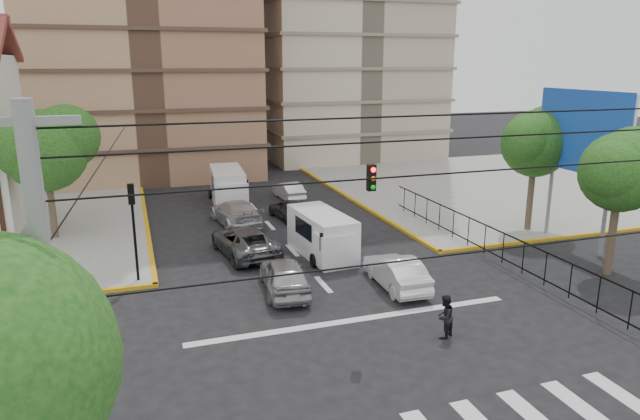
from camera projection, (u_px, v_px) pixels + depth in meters
name	position (u px, v px, depth m)	size (l,w,h in m)	color
ground	(368.00, 334.00, 20.79)	(160.00, 160.00, 0.00)	black
sidewalk_ne	(500.00, 186.00, 45.29)	(26.00, 26.00, 0.15)	gray
stop_line	(355.00, 320.00, 21.89)	(13.00, 0.40, 0.01)	silver
park_fence	(502.00, 266.00, 27.70)	(0.10, 22.50, 1.66)	black
billboard	(583.00, 134.00, 29.24)	(0.36, 6.20, 8.10)	slate
tree_park_a	(622.00, 168.00, 25.41)	(4.41, 3.60, 6.83)	#473828
tree_park_c	(537.00, 140.00, 32.06)	(4.65, 3.80, 7.25)	#473828
tree_tudor	(47.00, 147.00, 30.49)	(5.39, 4.40, 7.43)	#473828
traffic_light_nw	(133.00, 216.00, 24.75)	(0.28, 0.22, 4.40)	black
traffic_light_hanging	(398.00, 187.00, 17.44)	(18.00, 9.12, 0.92)	black
utility_pole_sw	(60.00, 395.00, 8.56)	(1.40, 0.28, 9.00)	slate
van_right_lane	(324.00, 236.00, 28.73)	(2.37, 5.11, 2.23)	silver
van_left_lane	(228.00, 187.00, 39.58)	(2.48, 5.46, 2.39)	silver
car_silver_front_left	(284.00, 275.00, 24.39)	(1.78, 4.43, 1.51)	#A6A6AA
car_white_front_right	(396.00, 272.00, 24.93)	(1.52, 4.35, 1.43)	white
car_grey_mid_left	(245.00, 241.00, 29.10)	(2.43, 5.26, 1.46)	#505357
car_silver_rear_left	(236.00, 212.00, 34.55)	(2.13, 5.24, 1.52)	silver
car_darkgrey_mid_right	(289.00, 209.00, 35.74)	(1.55, 3.86, 1.32)	#2A2B2D
car_white_rear_right	(289.00, 191.00, 40.97)	(1.35, 3.87, 1.28)	silver
pedestrian_crosswalk	(445.00, 317.00, 20.32)	(0.78, 0.61, 1.61)	black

